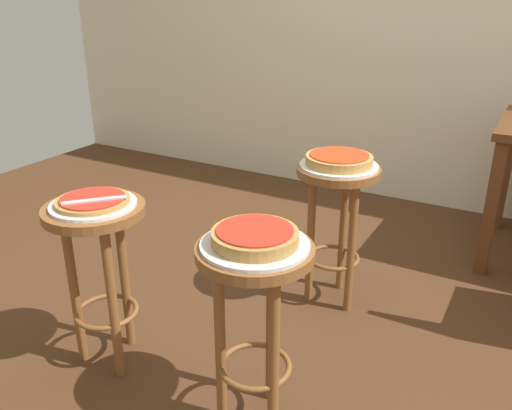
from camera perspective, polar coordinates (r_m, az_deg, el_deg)
The scene contains 11 objects.
ground_plane at distance 2.51m, azimuth 6.75°, elevation -11.41°, with size 6.00×6.00×0.00m, color #4C2D19.
stool_foreground at distance 2.05m, azimuth -16.51°, elevation -4.68°, with size 0.37×0.37×0.66m.
serving_plate_foreground at distance 1.98m, azimuth -17.08°, elevation 0.04°, with size 0.31×0.31×0.01m, color silver.
pizza_foreground at distance 1.97m, azimuth -17.13°, elevation 0.47°, with size 0.26×0.26×0.02m.
stool_middle at distance 1.69m, azimuth -0.11°, elevation -9.86°, with size 0.37×0.37×0.66m.
serving_plate_middle at distance 1.60m, azimuth -0.12°, elevation -4.31°, with size 0.33×0.33×0.01m, color silver.
pizza_middle at distance 1.59m, azimuth -0.12°, elevation -3.39°, with size 0.26×0.26×0.05m.
stool_leftside at distance 2.40m, azimuth 8.73°, elevation 0.03°, with size 0.37×0.37×0.66m.
serving_plate_leftside at distance 2.33m, azimuth 8.99°, elevation 4.17°, with size 0.34×0.34×0.01m, color silver.
pizza_leftside at distance 2.33m, azimuth 9.03°, elevation 4.84°, with size 0.29×0.29×0.05m.
pizza_server_knife at distance 1.93m, azimuth -16.98°, elevation 0.51°, with size 0.22×0.02×0.01m, color silver.
Camera 1 is at (0.76, -1.94, 1.39)m, focal length 37.24 mm.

